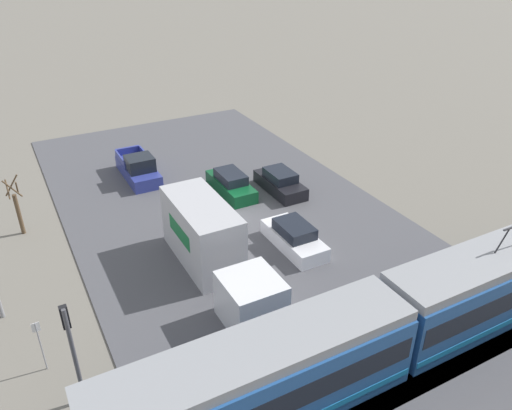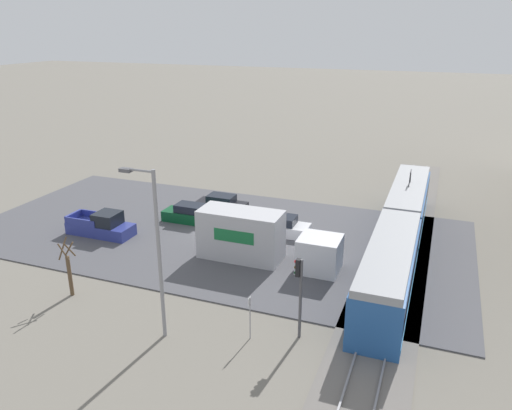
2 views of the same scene
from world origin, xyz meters
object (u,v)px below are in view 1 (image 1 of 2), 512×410
Objects in this scene: sedan_car_1 at (294,237)px; traffic_light_pole at (71,342)px; pickup_truck at (138,169)px; sedan_car_0 at (280,183)px; street_tree at (18,209)px; light_rail_tram at (392,326)px; no_parking_sign at (40,342)px; sedan_car_2 at (231,184)px; box_truck at (213,247)px.

traffic_light_pole reaches higher than sedan_car_1.
pickup_truck reaches higher than sedan_car_0.
traffic_light_pole reaches higher than street_tree.
light_rail_tram is 5.53× the size of sedan_car_0.
street_tree is 1.50× the size of no_parking_sign.
sedan_car_0 is 0.94× the size of sedan_car_2.
light_rail_tram reaches higher than sedan_car_1.
box_truck is at bearing -65.67° from light_rail_tram.
no_parking_sign is at bearing 17.51° from box_truck.
street_tree reaches higher than pickup_truck.
box_truck is at bearing -179.19° from sedan_car_1.
traffic_light_pole is 1.22× the size of street_tree.
street_tree is (0.72, -14.23, -1.30)m from traffic_light_pole.
pickup_truck is 1.17× the size of traffic_light_pole.
sedan_car_2 is at bearing -141.92° from no_parking_sign.
box_truck reaches higher than pickup_truck.
light_rail_tram is at bearing 161.72° from traffic_light_pole.
pickup_truck is at bearing -118.59° from no_parking_sign.
no_parking_sign reaches higher than sedan_car_1.
box_truck is 5.15m from sedan_car_1.
no_parking_sign is (0.34, 11.91, -0.19)m from street_tree.
street_tree is (13.54, -9.06, 0.99)m from sedan_car_1.
pickup_truck is 1.12× the size of sedan_car_2.
light_rail_tram is 16.98m from sedan_car_2.
pickup_truck is 1.19× the size of sedan_car_0.
sedan_car_1 is 0.96× the size of sedan_car_2.
light_rail_tram reaches higher than sedan_car_0.
light_rail_tram is at bearing 100.71° from pickup_truck.
no_parking_sign reaches higher than sedan_car_0.
sedan_car_0 is 16.67m from street_tree.
pickup_truck is at bearing 140.49° from sedan_car_0.
traffic_light_pole is 2.96m from no_parking_sign.
traffic_light_pole is at bearing 114.47° from no_parking_sign.
pickup_truck is at bearing -46.77° from sedan_car_2.
box_truck is 1.88× the size of pickup_truck.
pickup_truck is 2.15× the size of no_parking_sign.
sedan_car_0 is (-8.07, 6.65, -0.10)m from pickup_truck.
box_truck is at bearing -162.49° from no_parking_sign.
street_tree is at bearing 171.01° from sedan_car_0.
light_rail_tram is 10.01× the size of no_parking_sign.
pickup_truck is 1.43× the size of street_tree.
box_truck is 9.38m from traffic_light_pole.
sedan_car_1 is (-5.18, 13.11, -0.10)m from pickup_truck.
pickup_truck is 7.23m from sedan_car_2.
sedan_car_1 is at bearing 91.67° from sedan_car_2.
street_tree reaches higher than sedan_car_0.
traffic_light_pole is (7.77, 5.10, 1.30)m from box_truck.
no_parking_sign is (13.65, 10.70, 0.79)m from sedan_car_2.
traffic_light_pole is at bearing -18.28° from light_rail_tram.
light_rail_tram is at bearing 87.46° from sedan_car_2.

